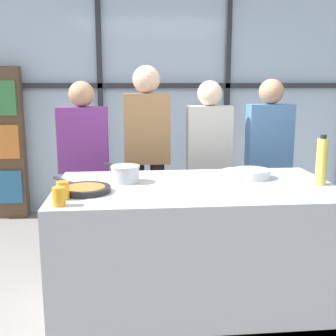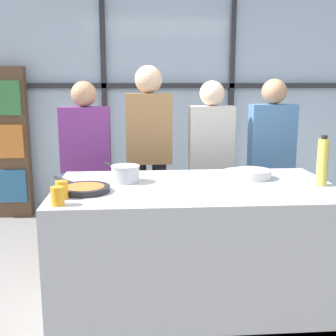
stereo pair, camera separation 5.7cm
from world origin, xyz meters
name	(u,v)px [view 2 (the right image)]	position (x,y,z in m)	size (l,w,h in m)	color
ground_plane	(194,307)	(0.00, 0.00, 0.00)	(18.00, 18.00, 0.00)	gray
back_window_wall	(168,97)	(0.00, 2.45, 1.40)	(6.40, 0.10, 2.80)	silver
bookshelf	(9,143)	(-1.87, 2.27, 0.88)	(0.44, 0.19, 1.76)	brown
demo_island	(195,248)	(0.00, 0.00, 0.45)	(1.87, 1.03, 0.90)	#B7BABF
spectator_far_left	(86,160)	(-0.84, 1.01, 0.90)	(0.43, 0.22, 1.59)	#47382D
spectator_center_left	(149,148)	(-0.28, 1.01, 1.00)	(0.41, 0.24, 1.72)	black
spectator_center_right	(211,157)	(0.28, 1.01, 0.91)	(0.40, 0.22, 1.59)	#232838
spectator_far_right	(271,155)	(0.84, 1.01, 0.92)	(0.41, 0.22, 1.61)	#232838
frying_pan	(84,189)	(-0.73, -0.12, 0.92)	(0.41, 0.50, 0.04)	#232326
saucepan	(125,173)	(-0.47, 0.13, 0.96)	(0.26, 0.33, 0.12)	silver
white_plate	(240,171)	(0.40, 0.39, 0.90)	(0.26, 0.26, 0.01)	white
mixing_bowl	(252,174)	(0.43, 0.18, 0.93)	(0.28, 0.28, 0.06)	silver
oil_bottle	(323,162)	(0.84, -0.07, 1.06)	(0.07, 0.07, 0.34)	#E0CC4C
juice_glass_near	(58,196)	(-0.84, -0.41, 0.95)	(0.07, 0.07, 0.11)	orange
juice_glass_far	(62,190)	(-0.84, -0.27, 0.95)	(0.07, 0.07, 0.11)	orange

